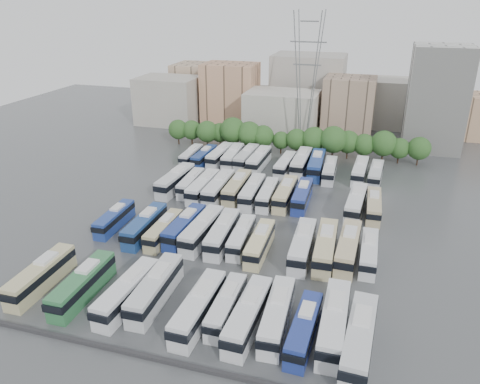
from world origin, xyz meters
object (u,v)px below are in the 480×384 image
(bus_r1_s2, at_px, (145,225))
(bus_r2_s2, at_px, (191,183))
(bus_r1_s3, at_px, (164,230))
(bus_r2_s8, at_px, (285,193))
(bus_r0_s11, at_px, (304,328))
(bus_r3_s7, at_px, (285,165))
(bus_r1_s0, at_px, (115,218))
(bus_r2_s1, at_px, (175,180))
(bus_r0_s0, at_px, (41,275))
(bus_r2_s9, at_px, (302,195))
(bus_r3_s8, at_px, (301,162))
(bus_r0_s7, at_px, (198,307))
(bus_r3_s3, at_px, (233,156))
(bus_r3_s4, at_px, (246,157))
(bus_r0_s2, at_px, (83,284))
(bus_r1_s11, at_px, (325,246))
(electricity_pylon, at_px, (307,75))
(bus_r1_s6, at_px, (222,233))
(bus_r0_s13, at_px, (359,339))
(bus_r2_s12, at_px, (356,203))
(bus_r3_s2, at_px, (220,155))
(bus_r3_s10, at_px, (330,170))
(bus_r0_s10, at_px, (277,315))
(bus_r1_s5, at_px, (202,230))
(bus_r1_s12, at_px, (348,247))
(bus_r0_s9, at_px, (248,315))
(bus_r3_s1, at_px, (204,157))
(bus_r3_s12, at_px, (360,171))
(bus_r3_s5, at_px, (259,160))
(bus_r2_s7, at_px, (268,194))
(bus_r1_s10, at_px, (302,245))
(bus_r3_s13, at_px, (376,174))
(bus_r0_s8, at_px, (226,306))
(bus_r2_s5, at_px, (237,187))
(bus_r1_s7, at_px, (241,237))
(bus_r0_s4, at_px, (127,292))
(bus_r3_s0, at_px, (191,155))
(bus_r1_s13, at_px, (369,252))
(apartment_tower, at_px, (436,98))
(bus_r2_s4, at_px, (219,188))

(bus_r1_s2, xyz_separation_m, bus_r2_s2, (0.05, 20.08, -0.18))
(bus_r1_s3, relative_size, bus_r2_s8, 0.89)
(bus_r0_s11, height_order, bus_r3_s7, bus_r3_s7)
(bus_r1_s0, distance_m, bus_r2_s1, 18.91)
(bus_r0_s0, bearing_deg, bus_r2_s9, 50.78)
(bus_r2_s8, distance_m, bus_r3_s8, 18.28)
(bus_r0_s7, xyz_separation_m, bus_r3_s3, (-13.34, 56.14, -0.07))
(bus_r0_s0, bearing_deg, bus_r3_s4, 75.57)
(bus_r0_s2, distance_m, bus_r1_s11, 35.49)
(electricity_pylon, height_order, bus_r1_s6, electricity_pylon)
(bus_r0_s13, bearing_deg, bus_r2_s12, 97.21)
(bus_r3_s2, height_order, bus_r3_s10, bus_r3_s2)
(bus_r0_s10, distance_m, bus_r1_s11, 18.40)
(bus_r1_s5, distance_m, bus_r1_s12, 23.44)
(bus_r0_s9, bearing_deg, bus_r3_s1, 117.43)
(bus_r0_s13, height_order, bus_r3_s12, bus_r0_s13)
(bus_r0_s7, height_order, bus_r3_s10, bus_r0_s7)
(bus_r2_s12, distance_m, bus_r3_s7, 23.75)
(bus_r1_s0, relative_size, bus_r3_s5, 0.85)
(bus_r2_s7, bearing_deg, electricity_pylon, 86.94)
(bus_r1_s10, xyz_separation_m, bus_r3_s7, (-9.98, 35.25, -0.16))
(electricity_pylon, relative_size, bus_r3_s13, 2.87)
(bus_r0_s2, distance_m, bus_r1_s5, 21.39)
(bus_r0_s8, distance_m, bus_r2_s5, 37.77)
(bus_r2_s8, relative_size, bus_r3_s2, 1.02)
(bus_r2_s1, bearing_deg, bus_r1_s7, -40.66)
(bus_r0_s7, bearing_deg, bus_r1_s3, 127.44)
(bus_r1_s10, height_order, bus_r1_s12, bus_r1_s12)
(bus_r2_s9, bearing_deg, bus_r2_s2, 178.58)
(bus_r0_s8, bearing_deg, bus_r0_s4, -175.23)
(bus_r2_s5, height_order, bus_r3_s13, bus_r2_s5)
(bus_r0_s8, relative_size, bus_r2_s2, 0.99)
(bus_r2_s9, xyz_separation_m, bus_r3_s0, (-29.74, 16.60, -0.21))
(bus_r0_s0, xyz_separation_m, bus_r0_s8, (26.49, 1.21, -0.23))
(bus_r3_s1, bearing_deg, bus_r1_s13, -39.43)
(apartment_tower, bearing_deg, bus_r1_s12, -104.03)
(bus_r1_s10, height_order, bus_r1_s11, bus_r1_s11)
(bus_r2_s7, height_order, bus_r3_s7, bus_r3_s7)
(bus_r0_s9, xyz_separation_m, bus_r2_s9, (0.08, 37.77, -0.11))
(bus_r3_s1, height_order, bus_r3_s7, bus_r3_s7)
(electricity_pylon, bearing_deg, bus_r2_s7, -90.61)
(bus_r2_s2, bearing_deg, bus_r1_s7, -51.37)
(bus_r2_s2, bearing_deg, bus_r1_s5, -65.23)
(bus_r2_s1, bearing_deg, bus_r3_s4, 63.98)
(bus_r0_s7, bearing_deg, bus_r3_s13, 71.37)
(bus_r0_s9, bearing_deg, bus_r2_s4, 115.87)
(electricity_pylon, xyz_separation_m, bus_r2_s8, (2.87, -37.10, -16.73))
(bus_r1_s2, bearing_deg, bus_r2_s7, 48.05)
(bus_r1_s7, height_order, bus_r3_s4, bus_r3_s4)
(bus_r0_s0, relative_size, bus_r0_s11, 1.10)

